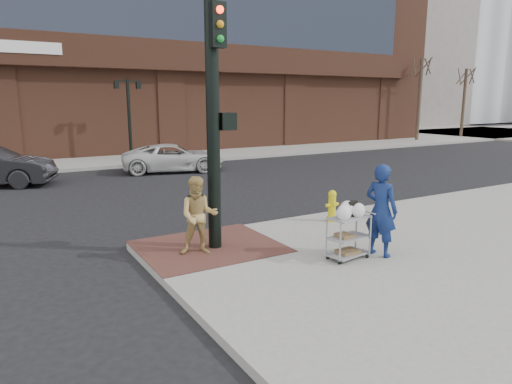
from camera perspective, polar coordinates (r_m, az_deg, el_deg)
ground at (r=9.07m, az=-0.01°, el=-8.66°), size 220.00×220.00×0.00m
sidewalk_far at (r=42.89m, az=-7.43°, el=7.23°), size 65.00×36.00×0.15m
brick_curb_ramp at (r=9.51m, az=-5.93°, el=-6.76°), size 2.80×2.40×0.01m
filler_block at (r=63.68m, az=14.34°, el=16.35°), size 14.00×20.00×18.00m
bare_tree_a at (r=37.16m, az=20.07°, el=15.60°), size 1.80×1.80×7.20m
bare_tree_b at (r=42.16m, az=24.85°, el=14.02°), size 1.80×1.80×6.70m
lamp_post at (r=24.18m, az=-15.61°, el=9.81°), size 1.32×0.22×4.00m
traffic_signal_pole at (r=8.98m, az=-5.21°, el=9.58°), size 0.61×0.51×5.00m
woman_blue at (r=9.04m, az=15.36°, el=-2.21°), size 0.59×0.75×1.79m
pedestrian_tan at (r=8.89m, az=-7.17°, el=-2.96°), size 0.92×0.83×1.54m
minivan_white at (r=20.55m, az=-10.31°, el=4.23°), size 4.80×3.18×1.23m
utility_cart at (r=8.79m, az=11.49°, el=-5.07°), size 0.85×0.56×1.10m
fire_hydrant at (r=11.47m, az=9.48°, el=-1.65°), size 0.37×0.26×0.79m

